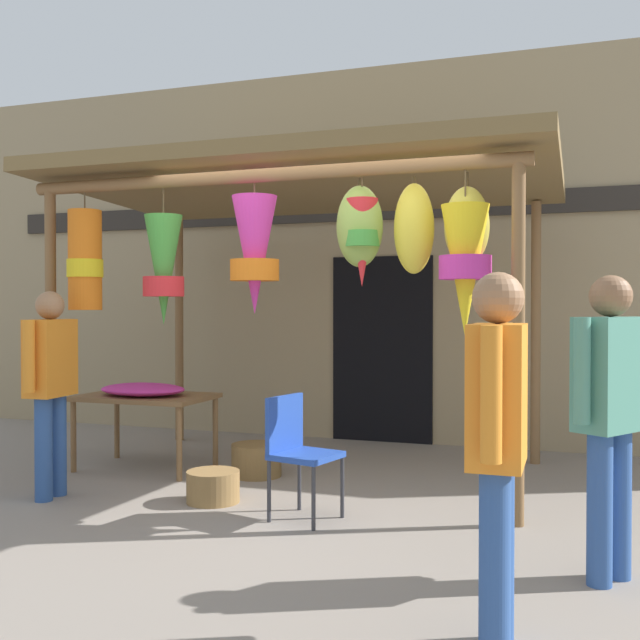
# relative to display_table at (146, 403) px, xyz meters

# --- Properties ---
(ground_plane) EXTENTS (30.00, 30.00, 0.00)m
(ground_plane) POSITION_rel_display_table_xyz_m (1.82, -0.52, -0.59)
(ground_plane) COLOR gray
(shop_facade) EXTENTS (10.68, 0.29, 4.05)m
(shop_facade) POSITION_rel_display_table_xyz_m (1.82, 2.16, 1.43)
(shop_facade) COLOR #9E8966
(shop_facade) RESTS_ON ground_plane
(market_stall_canopy) EXTENTS (4.24, 2.60, 2.66)m
(market_stall_canopy) POSITION_rel_display_table_xyz_m (1.51, 0.05, 1.70)
(market_stall_canopy) COLOR brown
(market_stall_canopy) RESTS_ON ground_plane
(display_table) EXTENTS (1.16, 0.75, 0.67)m
(display_table) POSITION_rel_display_table_xyz_m (0.00, 0.00, 0.00)
(display_table) COLOR brown
(display_table) RESTS_ON ground_plane
(flower_heap_on_table) EXTENTS (0.79, 0.55, 0.11)m
(flower_heap_on_table) POSITION_rel_display_table_xyz_m (0.02, -0.06, 0.13)
(flower_heap_on_table) COLOR #D13399
(flower_heap_on_table) RESTS_ON display_table
(folding_chair) EXTENTS (0.48, 0.48, 0.84)m
(folding_chair) POSITION_rel_display_table_xyz_m (1.85, -1.03, -0.09)
(folding_chair) COLOR #2347A8
(folding_chair) RESTS_ON ground_plane
(wicker_basket_by_table) EXTENTS (0.40, 0.40, 0.23)m
(wicker_basket_by_table) POSITION_rel_display_table_xyz_m (1.10, -0.84, -0.48)
(wicker_basket_by_table) COLOR olive
(wicker_basket_by_table) RESTS_ON ground_plane
(wicker_basket_spare) EXTENTS (0.43, 0.43, 0.28)m
(wicker_basket_spare) POSITION_rel_display_table_xyz_m (1.06, 0.06, -0.46)
(wicker_basket_spare) COLOR brown
(wicker_basket_spare) RESTS_ON ground_plane
(vendor_in_orange) EXTENTS (0.22, 0.59, 1.60)m
(vendor_in_orange) POSITION_rel_display_table_xyz_m (3.36, -2.62, 0.35)
(vendor_in_orange) COLOR #2D5193
(vendor_in_orange) RESTS_ON ground_plane
(customer_foreground) EXTENTS (0.25, 0.59, 1.57)m
(customer_foreground) POSITION_rel_display_table_xyz_m (-0.11, -1.14, 0.33)
(customer_foreground) COLOR #2D5193
(customer_foreground) RESTS_ON ground_plane
(shopper_by_bananas) EXTENTS (0.40, 0.51, 1.62)m
(shopper_by_bananas) POSITION_rel_display_table_xyz_m (3.83, -1.60, 0.36)
(shopper_by_bananas) COLOR #2D5193
(shopper_by_bananas) RESTS_ON ground_plane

